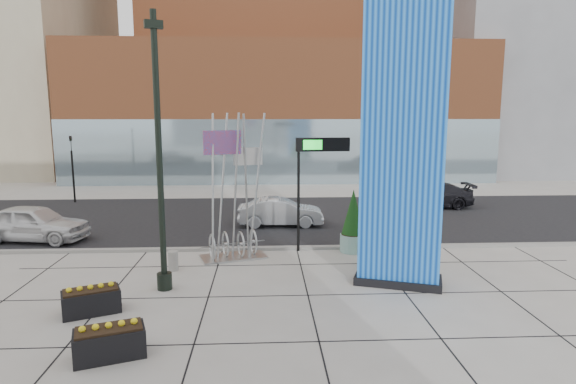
{
  "coord_description": "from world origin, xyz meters",
  "views": [
    {
      "loc": [
        -0.29,
        -14.81,
        5.45
      ],
      "look_at": [
        0.54,
        2.0,
        2.69
      ],
      "focal_mm": 30.0,
      "sensor_mm": 36.0,
      "label": 1
    }
  ],
  "objects_px": {
    "lamp_post": "(160,181)",
    "car_silver_mid": "(281,212)",
    "concrete_bollard": "(173,261)",
    "overhead_street_sign": "(318,154)",
    "public_art_sculpture": "(233,221)",
    "car_white_west": "(34,223)",
    "blue_pylon": "(403,148)"
  },
  "relations": [
    {
      "from": "blue_pylon",
      "to": "overhead_street_sign",
      "type": "distance_m",
      "value": 4.52
    },
    {
      "from": "lamp_post",
      "to": "car_silver_mid",
      "type": "xyz_separation_m",
      "value": [
        3.92,
        8.38,
        -2.75
      ]
    },
    {
      "from": "overhead_street_sign",
      "to": "car_white_west",
      "type": "xyz_separation_m",
      "value": [
        -12.0,
        2.0,
        -3.09
      ]
    },
    {
      "from": "blue_pylon",
      "to": "public_art_sculpture",
      "type": "xyz_separation_m",
      "value": [
        -5.48,
        3.13,
        -2.93
      ]
    },
    {
      "from": "lamp_post",
      "to": "car_white_west",
      "type": "bearing_deg",
      "value": 138.09
    },
    {
      "from": "lamp_post",
      "to": "car_white_west",
      "type": "height_order",
      "value": "lamp_post"
    },
    {
      "from": "blue_pylon",
      "to": "car_silver_mid",
      "type": "distance_m",
      "value": 9.7
    },
    {
      "from": "blue_pylon",
      "to": "concrete_bollard",
      "type": "bearing_deg",
      "value": -173.75
    },
    {
      "from": "blue_pylon",
      "to": "car_silver_mid",
      "type": "bearing_deg",
      "value": 132.25
    },
    {
      "from": "blue_pylon",
      "to": "lamp_post",
      "type": "distance_m",
      "value": 7.5
    },
    {
      "from": "blue_pylon",
      "to": "concrete_bollard",
      "type": "height_order",
      "value": "blue_pylon"
    },
    {
      "from": "blue_pylon",
      "to": "car_white_west",
      "type": "height_order",
      "value": "blue_pylon"
    },
    {
      "from": "public_art_sculpture",
      "to": "car_white_west",
      "type": "bearing_deg",
      "value": 144.51
    },
    {
      "from": "overhead_street_sign",
      "to": "car_white_west",
      "type": "height_order",
      "value": "overhead_street_sign"
    },
    {
      "from": "lamp_post",
      "to": "car_silver_mid",
      "type": "height_order",
      "value": "lamp_post"
    },
    {
      "from": "public_art_sculpture",
      "to": "overhead_street_sign",
      "type": "xyz_separation_m",
      "value": [
        3.3,
        0.8,
        2.43
      ]
    },
    {
      "from": "lamp_post",
      "to": "overhead_street_sign",
      "type": "distance_m",
      "value": 6.65
    },
    {
      "from": "car_white_west",
      "to": "public_art_sculpture",
      "type": "bearing_deg",
      "value": -98.27
    },
    {
      "from": "overhead_street_sign",
      "to": "car_silver_mid",
      "type": "xyz_separation_m",
      "value": [
        -1.33,
        4.32,
        -3.19
      ]
    },
    {
      "from": "lamp_post",
      "to": "concrete_bollard",
      "type": "height_order",
      "value": "lamp_post"
    },
    {
      "from": "concrete_bollard",
      "to": "car_white_west",
      "type": "distance_m",
      "value": 7.9
    },
    {
      "from": "blue_pylon",
      "to": "public_art_sculpture",
      "type": "bearing_deg",
      "value": 169.46
    },
    {
      "from": "public_art_sculpture",
      "to": "overhead_street_sign",
      "type": "height_order",
      "value": "public_art_sculpture"
    },
    {
      "from": "car_white_west",
      "to": "blue_pylon",
      "type": "bearing_deg",
      "value": -103.11
    },
    {
      "from": "lamp_post",
      "to": "public_art_sculpture",
      "type": "xyz_separation_m",
      "value": [
        1.95,
        3.26,
        -1.99
      ]
    },
    {
      "from": "lamp_post",
      "to": "car_silver_mid",
      "type": "relative_size",
      "value": 2.04
    },
    {
      "from": "overhead_street_sign",
      "to": "public_art_sculpture",
      "type": "bearing_deg",
      "value": -171.39
    },
    {
      "from": "lamp_post",
      "to": "blue_pylon",
      "type": "bearing_deg",
      "value": 1.0
    },
    {
      "from": "car_white_west",
      "to": "concrete_bollard",
      "type": "bearing_deg",
      "value": -112.65
    },
    {
      "from": "public_art_sculpture",
      "to": "car_white_west",
      "type": "height_order",
      "value": "public_art_sculpture"
    },
    {
      "from": "blue_pylon",
      "to": "car_white_west",
      "type": "xyz_separation_m",
      "value": [
        -14.19,
        5.93,
        -3.59
      ]
    },
    {
      "from": "concrete_bollard",
      "to": "car_silver_mid",
      "type": "height_order",
      "value": "car_silver_mid"
    }
  ]
}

